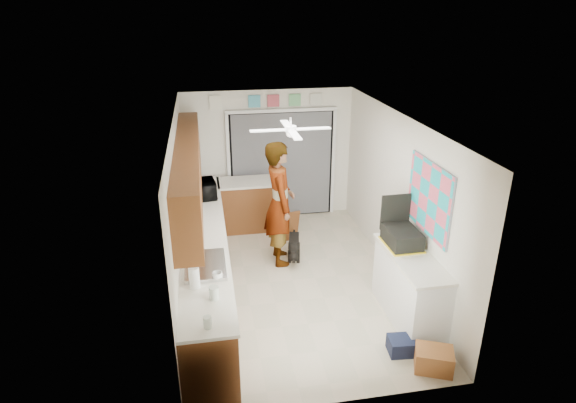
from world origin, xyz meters
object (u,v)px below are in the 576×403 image
cup (217,276)px  navy_crate (402,346)px  microwave (205,189)px  paper_towel_roll (194,278)px  suitcase (402,237)px  man (280,204)px  dog (294,246)px  cardboard_box (434,360)px

cup → navy_crate: size_ratio=0.38×
microwave → cup: size_ratio=4.11×
microwave → cup: (0.09, -2.67, -0.09)m
paper_towel_roll → cup: bearing=25.8°
suitcase → man: man is taller
cup → dog: cup is taller
suitcase → man: size_ratio=0.27×
microwave → dog: 1.77m
cup → dog: size_ratio=0.22×
paper_towel_roll → navy_crate: (2.42, -0.41, -0.97)m
cardboard_box → dog: bearing=111.0°
paper_towel_roll → navy_crate: bearing=-9.7°
cup → dog: (1.30, 1.99, -0.77)m
suitcase → man: bearing=131.3°
suitcase → cardboard_box: bearing=-94.1°
navy_crate → dog: bearing=108.6°
cardboard_box → dog: dog is taller
microwave → navy_crate: size_ratio=1.57×
suitcase → navy_crate: 1.41m
dog → navy_crate: bearing=-59.9°
microwave → navy_crate: (2.24, -3.21, -0.98)m
dog → paper_towel_roll: bearing=-114.9°
cardboard_box → man: 3.28m
cup → paper_towel_roll: 0.30m
cup → cardboard_box: (2.40, -0.88, -0.86)m
cardboard_box → dog: (-1.10, 2.87, 0.09)m
paper_towel_roll → cardboard_box: 2.92m
suitcase → cardboard_box: suitcase is taller
microwave → man: 1.34m
cup → suitcase: suitcase is taller
microwave → cardboard_box: size_ratio=1.20×
paper_towel_roll → suitcase: paper_towel_roll is taller
cup → dog: bearing=56.8°
paper_towel_roll → cardboard_box: (2.67, -0.75, -0.94)m
navy_crate → man: (-1.09, 2.53, 0.92)m
paper_towel_roll → dog: bearing=53.6°
paper_towel_roll → suitcase: size_ratio=0.48×
cup → navy_crate: 2.39m
paper_towel_roll → man: bearing=57.9°
paper_towel_roll → cardboard_box: size_ratio=0.61×
navy_crate → man: 2.90m
cardboard_box → suitcase: bearing=87.0°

